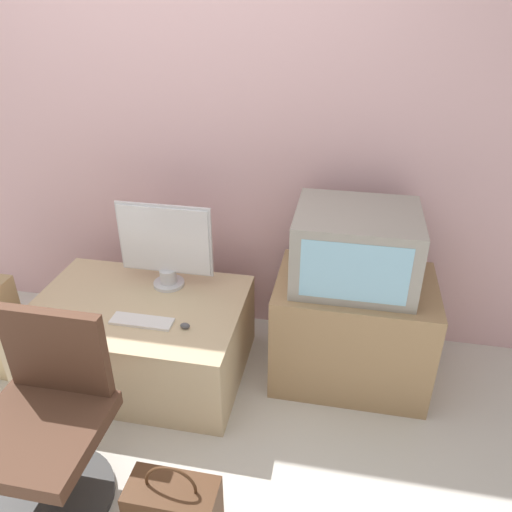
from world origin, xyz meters
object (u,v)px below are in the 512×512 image
object	(u,v)px
keyboard	(142,321)
office_chair	(46,427)
crt_tv	(355,247)
cardboard_box_lower	(6,351)
main_monitor	(165,246)
handbag	(174,511)
mouse	(185,326)

from	to	relation	value
keyboard	office_chair	size ratio (longest dim) A/B	0.38
crt_tv	cardboard_box_lower	bearing A→B (deg)	-168.90
cardboard_box_lower	main_monitor	bearing A→B (deg)	23.12
office_chair	cardboard_box_lower	distance (m)	1.00
keyboard	handbag	size ratio (longest dim) A/B	0.79
mouse	crt_tv	world-z (taller)	crt_tv
main_monitor	cardboard_box_lower	size ratio (longest dim) A/B	1.88
mouse	office_chair	xyz separation A→B (m)	(-0.39, -0.65, -0.09)
office_chair	cardboard_box_lower	xyz separation A→B (m)	(-0.71, 0.66, -0.25)
main_monitor	cardboard_box_lower	world-z (taller)	main_monitor
handbag	office_chair	bearing A→B (deg)	169.22
crt_tv	handbag	distance (m)	1.46
cardboard_box_lower	handbag	size ratio (longest dim) A/B	0.70
mouse	main_monitor	bearing A→B (deg)	120.20
mouse	office_chair	size ratio (longest dim) A/B	0.06
cardboard_box_lower	crt_tv	bearing A→B (deg)	11.10
keyboard	cardboard_box_lower	xyz separation A→B (m)	(-0.87, -0.00, -0.33)
handbag	main_monitor	bearing A→B (deg)	109.40
main_monitor	mouse	bearing A→B (deg)	-59.80
mouse	cardboard_box_lower	xyz separation A→B (m)	(-1.10, 0.00, -0.34)
mouse	crt_tv	bearing A→B (deg)	25.02
office_chair	handbag	bearing A→B (deg)	-10.78
main_monitor	crt_tv	xyz separation A→B (m)	(1.03, -0.00, 0.10)
crt_tv	mouse	bearing A→B (deg)	-154.98
main_monitor	cardboard_box_lower	bearing A→B (deg)	-156.88
mouse	keyboard	bearing A→B (deg)	178.67
mouse	handbag	world-z (taller)	mouse
keyboard	mouse	bearing A→B (deg)	-1.33
mouse	handbag	xyz separation A→B (m)	(0.18, -0.76, -0.32)
handbag	cardboard_box_lower	bearing A→B (deg)	149.17
office_chair	keyboard	bearing A→B (deg)	76.40
keyboard	crt_tv	bearing A→B (deg)	19.63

